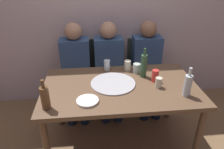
{
  "coord_description": "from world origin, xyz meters",
  "views": [
    {
      "loc": [
        -0.26,
        -1.71,
        1.78
      ],
      "look_at": [
        -0.07,
        0.14,
        0.79
      ],
      "focal_mm": 33.42,
      "sensor_mm": 36.0,
      "label": 1
    }
  ],
  "objects_px": {
    "pizza_tray": "(113,83)",
    "water_bottle": "(188,85)",
    "dining_table": "(120,92)",
    "short_glass": "(107,65)",
    "wine_glass": "(128,66)",
    "tumbler_far": "(137,68)",
    "plate_stack": "(88,101)",
    "chair_right": "(144,67)",
    "guest_by_wall": "(148,63)",
    "wine_bottle": "(45,98)",
    "guest_in_beanie": "(109,65)",
    "beer_bottle": "(144,65)",
    "tumbler_near": "(159,83)",
    "soda_can": "(155,76)",
    "chair_left": "(77,70)",
    "chair_middle": "(108,69)",
    "guest_in_sweater": "(76,67)"
  },
  "relations": [
    {
      "from": "chair_right",
      "to": "guest_by_wall",
      "type": "relative_size",
      "value": 0.77
    },
    {
      "from": "tumbler_far",
      "to": "chair_right",
      "type": "relative_size",
      "value": 0.11
    },
    {
      "from": "wine_glass",
      "to": "chair_left",
      "type": "height_order",
      "value": "chair_left"
    },
    {
      "from": "short_glass",
      "to": "guest_in_beanie",
      "type": "bearing_deg",
      "value": 80.62
    },
    {
      "from": "tumbler_near",
      "to": "guest_by_wall",
      "type": "relative_size",
      "value": 0.08
    },
    {
      "from": "water_bottle",
      "to": "wine_glass",
      "type": "height_order",
      "value": "water_bottle"
    },
    {
      "from": "wine_bottle",
      "to": "beer_bottle",
      "type": "xyz_separation_m",
      "value": [
        0.9,
        0.46,
        0.02
      ]
    },
    {
      "from": "dining_table",
      "to": "pizza_tray",
      "type": "relative_size",
      "value": 3.4
    },
    {
      "from": "tumbler_far",
      "to": "guest_by_wall",
      "type": "bearing_deg",
      "value": 60.32
    },
    {
      "from": "wine_bottle",
      "to": "short_glass",
      "type": "bearing_deg",
      "value": 50.08
    },
    {
      "from": "tumbler_near",
      "to": "soda_can",
      "type": "relative_size",
      "value": 0.81
    },
    {
      "from": "plate_stack",
      "to": "chair_right",
      "type": "height_order",
      "value": "chair_right"
    },
    {
      "from": "dining_table",
      "to": "water_bottle",
      "type": "height_order",
      "value": "water_bottle"
    },
    {
      "from": "pizza_tray",
      "to": "short_glass",
      "type": "height_order",
      "value": "short_glass"
    },
    {
      "from": "chair_left",
      "to": "short_glass",
      "type": "bearing_deg",
      "value": 127.83
    },
    {
      "from": "chair_right",
      "to": "guest_in_beanie",
      "type": "bearing_deg",
      "value": 16.87
    },
    {
      "from": "guest_by_wall",
      "to": "soda_can",
      "type": "bearing_deg",
      "value": 80.94
    },
    {
      "from": "dining_table",
      "to": "pizza_tray",
      "type": "height_order",
      "value": "pizza_tray"
    },
    {
      "from": "tumbler_far",
      "to": "plate_stack",
      "type": "xyz_separation_m",
      "value": [
        -0.53,
        -0.49,
        -0.04
      ]
    },
    {
      "from": "chair_right",
      "to": "guest_by_wall",
      "type": "distance_m",
      "value": 0.2
    },
    {
      "from": "wine_bottle",
      "to": "plate_stack",
      "type": "height_order",
      "value": "wine_bottle"
    },
    {
      "from": "guest_by_wall",
      "to": "wine_bottle",
      "type": "bearing_deg",
      "value": 41.62
    },
    {
      "from": "tumbler_near",
      "to": "wine_bottle",
      "type": "bearing_deg",
      "value": -167.05
    },
    {
      "from": "wine_bottle",
      "to": "guest_in_beanie",
      "type": "height_order",
      "value": "guest_in_beanie"
    },
    {
      "from": "wine_bottle",
      "to": "chair_right",
      "type": "distance_m",
      "value": 1.61
    },
    {
      "from": "water_bottle",
      "to": "short_glass",
      "type": "relative_size",
      "value": 2.47
    },
    {
      "from": "short_glass",
      "to": "guest_in_beanie",
      "type": "relative_size",
      "value": 0.09
    },
    {
      "from": "wine_glass",
      "to": "dining_table",
      "type": "bearing_deg",
      "value": -111.19
    },
    {
      "from": "wine_bottle",
      "to": "guest_in_beanie",
      "type": "bearing_deg",
      "value": 58.5
    },
    {
      "from": "water_bottle",
      "to": "plate_stack",
      "type": "relative_size",
      "value": 1.43
    },
    {
      "from": "dining_table",
      "to": "short_glass",
      "type": "relative_size",
      "value": 13.49
    },
    {
      "from": "water_bottle",
      "to": "chair_left",
      "type": "height_order",
      "value": "water_bottle"
    },
    {
      "from": "water_bottle",
      "to": "tumbler_far",
      "type": "height_order",
      "value": "water_bottle"
    },
    {
      "from": "soda_can",
      "to": "guest_in_beanie",
      "type": "bearing_deg",
      "value": 122.33
    },
    {
      "from": "tumbler_far",
      "to": "guest_in_sweater",
      "type": "height_order",
      "value": "guest_in_sweater"
    },
    {
      "from": "dining_table",
      "to": "chair_middle",
      "type": "bearing_deg",
      "value": 93.22
    },
    {
      "from": "soda_can",
      "to": "guest_in_sweater",
      "type": "distance_m",
      "value": 1.05
    },
    {
      "from": "dining_table",
      "to": "short_glass",
      "type": "height_order",
      "value": "short_glass"
    },
    {
      "from": "beer_bottle",
      "to": "tumbler_far",
      "type": "relative_size",
      "value": 3.06
    },
    {
      "from": "pizza_tray",
      "to": "water_bottle",
      "type": "xyz_separation_m",
      "value": [
        0.62,
        -0.27,
        0.1
      ]
    },
    {
      "from": "soda_can",
      "to": "chair_right",
      "type": "xyz_separation_m",
      "value": [
        0.1,
        0.78,
        -0.29
      ]
    },
    {
      "from": "tumbler_far",
      "to": "chair_right",
      "type": "distance_m",
      "value": 0.68
    },
    {
      "from": "dining_table",
      "to": "soda_can",
      "type": "relative_size",
      "value": 12.19
    },
    {
      "from": "wine_bottle",
      "to": "soda_can",
      "type": "xyz_separation_m",
      "value": [
        1.0,
        0.34,
        -0.04
      ]
    },
    {
      "from": "beer_bottle",
      "to": "guest_in_beanie",
      "type": "xyz_separation_m",
      "value": [
        -0.31,
        0.52,
        -0.23
      ]
    },
    {
      "from": "pizza_tray",
      "to": "plate_stack",
      "type": "xyz_separation_m",
      "value": [
        -0.25,
        -0.28,
        0.0
      ]
    },
    {
      "from": "soda_can",
      "to": "plate_stack",
      "type": "bearing_deg",
      "value": -156.63
    },
    {
      "from": "short_glass",
      "to": "plate_stack",
      "type": "relative_size",
      "value": 0.58
    },
    {
      "from": "plate_stack",
      "to": "tumbler_near",
      "type": "bearing_deg",
      "value": 14.58
    },
    {
      "from": "pizza_tray",
      "to": "water_bottle",
      "type": "height_order",
      "value": "water_bottle"
    }
  ]
}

